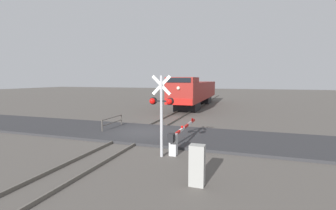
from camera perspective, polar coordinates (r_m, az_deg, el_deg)
The scene contains 9 objects.
ground_plane at distance 16.30m, azimuth -6.08°, elevation -6.99°, with size 160.00×160.00×0.00m, color #514C47.
rail_track_left at distance 16.58m, azimuth -8.35°, elevation -6.52°, with size 0.08×80.00×0.15m, color #59544C.
rail_track_right at distance 16.00m, azimuth -3.72°, elevation -6.94°, with size 0.08×80.00×0.15m, color #59544C.
road_surface at distance 16.28m, azimuth -6.08°, elevation -6.73°, with size 36.00×5.41×0.15m, color #2D2D30.
locomotive at distance 32.42m, azimuth 6.57°, elevation 3.24°, with size 3.05×17.62×3.93m.
crossing_signal at distance 11.13m, azimuth -1.62°, elevation -0.47°, with size 1.18×0.33×3.92m.
crossing_gate at distance 12.28m, azimuth 2.22°, elevation -7.86°, with size 0.36×5.37×1.18m.
utility_cabinet at distance 8.56m, azimuth 7.02°, elevation -14.25°, with size 0.53×0.39×1.46m, color #999993.
guard_railing at distance 17.96m, azimuth -13.26°, elevation -3.86°, with size 0.08×2.72×0.95m.
Camera 1 is at (6.57, -14.44, 3.72)m, focal length 25.29 mm.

